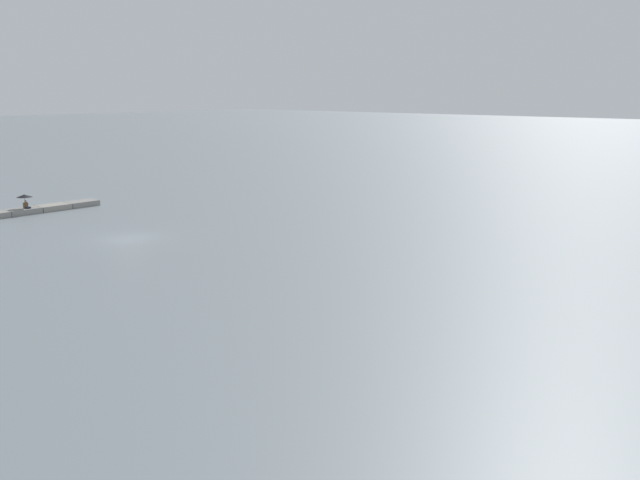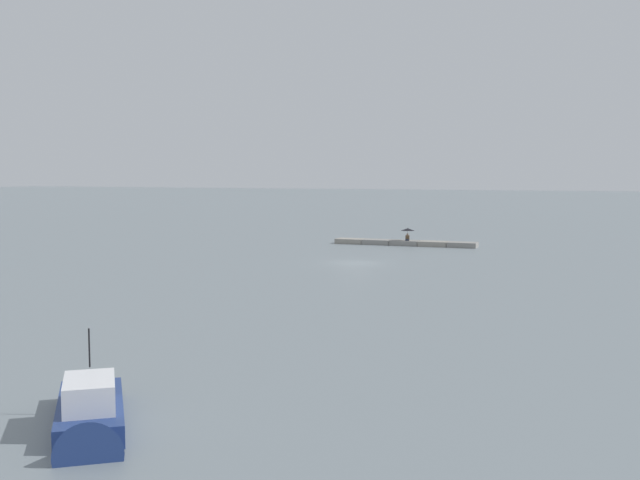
% 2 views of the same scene
% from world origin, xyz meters
% --- Properties ---
extents(ground_plane, '(500.00, 500.00, 0.00)m').
position_xyz_m(ground_plane, '(0.00, 0.00, 0.00)').
color(ground_plane, slate).
extents(seawall_pier, '(14.58, 1.84, 0.51)m').
position_xyz_m(seawall_pier, '(0.00, -16.36, 0.25)').
color(seawall_pier, gray).
rests_on(seawall_pier, ground_plane).
extents(person_seated_brown_left, '(0.48, 0.66, 0.73)m').
position_xyz_m(person_seated_brown_left, '(-0.28, -16.20, 0.76)').
color(person_seated_brown_left, '#1E2333').
rests_on(person_seated_brown_left, seawall_pier).
extents(umbrella_open_black, '(1.38, 1.38, 1.30)m').
position_xyz_m(umbrella_open_black, '(-0.27, -16.37, 1.63)').
color(umbrella_open_black, black).
rests_on(umbrella_open_black, seawall_pier).
extents(motorboat_navy_near, '(5.08, 6.00, 3.41)m').
position_xyz_m(motorboat_navy_near, '(-5.69, 42.09, 0.36)').
color(motorboat_navy_near, navy).
rests_on(motorboat_navy_near, ground_plane).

